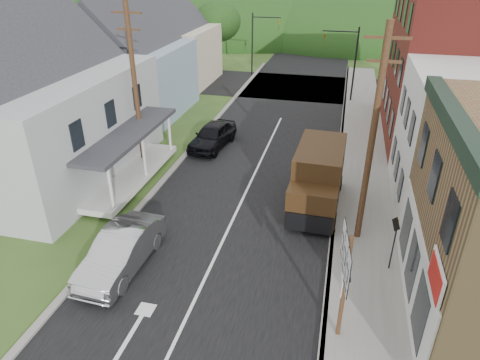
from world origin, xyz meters
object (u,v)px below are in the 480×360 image
Objects in this scene: delivery_van at (318,179)px; silver_sedan at (121,251)px; dark_sedan at (213,136)px; warning_sign at (395,236)px; route_sign_cluster at (345,273)px.

silver_sedan is at bearing -134.66° from delivery_van.
delivery_van reaches higher than dark_sedan.
dark_sedan is 0.84× the size of delivery_van.
silver_sedan is at bearing -82.05° from dark_sedan.
delivery_van is at bearing 105.17° from warning_sign.
silver_sedan is at bearing 171.04° from warning_sign.
silver_sedan is 2.02× the size of warning_sign.
delivery_van is 8.22m from route_sign_cluster.
silver_sedan is 1.25× the size of route_sign_cluster.
dark_sedan is 1.20× the size of route_sign_cluster.
route_sign_cluster is (8.35, -13.77, 1.83)m from dark_sedan.
delivery_van is at bearing 45.30° from silver_sedan.
delivery_van is (7.00, -5.74, 0.73)m from dark_sedan.
route_sign_cluster reaches higher than warning_sign.
silver_sedan is 1.04× the size of dark_sedan.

